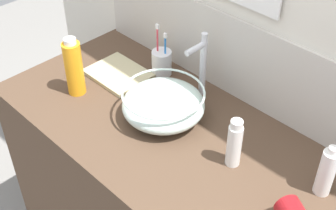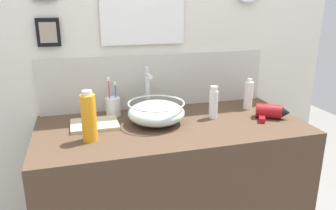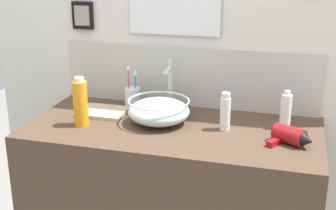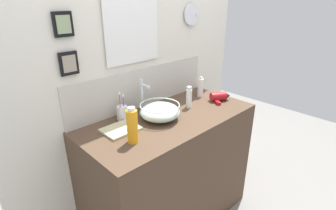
{
  "view_description": "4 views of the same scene",
  "coord_description": "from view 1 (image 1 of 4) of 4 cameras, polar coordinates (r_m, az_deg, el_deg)",
  "views": [
    {
      "loc": [
        0.79,
        -0.81,
        1.98
      ],
      "look_at": [
        -0.02,
        0.0,
        1.04
      ],
      "focal_mm": 50.0,
      "sensor_mm": 36.0,
      "label": 1
    },
    {
      "loc": [
        -0.43,
        -1.44,
        1.51
      ],
      "look_at": [
        -0.02,
        0.0,
        1.04
      ],
      "focal_mm": 35.0,
      "sensor_mm": 36.0,
      "label": 2
    },
    {
      "loc": [
        0.5,
        -1.87,
        1.7
      ],
      "look_at": [
        -0.02,
        0.0,
        1.04
      ],
      "focal_mm": 50.0,
      "sensor_mm": 36.0,
      "label": 3
    },
    {
      "loc": [
        -1.18,
        -1.2,
        1.74
      ],
      "look_at": [
        -0.02,
        0.0,
        1.04
      ],
      "focal_mm": 28.0,
      "sensor_mm": 36.0,
      "label": 4
    }
  ],
  "objects": [
    {
      "name": "toothbrush_cup",
      "position": [
        1.77,
        -0.77,
        5.23
      ],
      "size": [
        0.08,
        0.08,
        0.21
      ],
      "color": "silver",
      "rests_on": "vanity_counter"
    },
    {
      "name": "lotion_bottle",
      "position": [
        1.38,
        18.77,
        -7.72
      ],
      "size": [
        0.05,
        0.05,
        0.17
      ],
      "color": "white",
      "rests_on": "vanity_counter"
    },
    {
      "name": "shampoo_bottle",
      "position": [
        1.39,
        8.09,
        -4.68
      ],
      "size": [
        0.04,
        0.04,
        0.17
      ],
      "color": "white",
      "rests_on": "vanity_counter"
    },
    {
      "name": "back_panel",
      "position": [
        1.59,
        9.23,
        9.92
      ],
      "size": [
        2.12,
        0.1,
        2.42
      ],
      "color": "silver",
      "rests_on": "ground"
    },
    {
      "name": "hand_towel",
      "position": [
        1.79,
        -6.07,
        3.8
      ],
      "size": [
        0.22,
        0.18,
        0.02
      ],
      "primitive_type": "cube",
      "color": "tan",
      "rests_on": "vanity_counter"
    },
    {
      "name": "glass_bowl_sink",
      "position": [
        1.56,
        -0.57,
        0.11
      ],
      "size": [
        0.28,
        0.28,
        0.11
      ],
      "color": "silver",
      "rests_on": "vanity_counter"
    },
    {
      "name": "spray_bottle",
      "position": [
        1.68,
        -11.4,
        4.5
      ],
      "size": [
        0.06,
        0.06,
        0.22
      ],
      "color": "orange",
      "rests_on": "vanity_counter"
    },
    {
      "name": "faucet",
      "position": [
        1.62,
        4.1,
        5.26
      ],
      "size": [
        0.02,
        0.1,
        0.25
      ],
      "color": "silver",
      "rests_on": "vanity_counter"
    }
  ]
}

